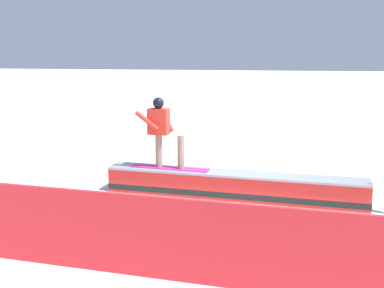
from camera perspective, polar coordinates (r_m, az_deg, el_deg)
ground_plane at (r=9.30m, az=4.95°, el=-6.53°), size 120.00×120.00×0.00m
grind_box at (r=9.23m, az=4.97°, el=-5.15°), size 5.08×1.00×0.51m
snowboarder at (r=9.36m, az=-3.64°, el=1.67°), size 1.61×0.47×1.41m
safety_fence at (r=5.84m, az=1.72°, el=-11.90°), size 10.71×1.02×1.07m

